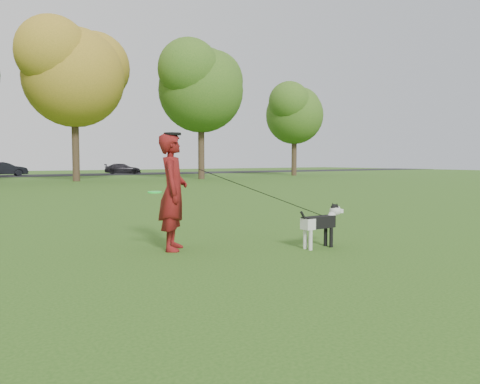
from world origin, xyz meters
TOP-DOWN VIEW (x-y plane):
  - ground at (0.00, 0.00)m, footprint 120.00×120.00m
  - man at (-1.17, 0.52)m, footprint 0.77×0.84m
  - dog at (1.01, -0.71)m, footprint 0.99×0.20m
  - car_mid at (1.21, 40.00)m, footprint 3.83×1.47m
  - car_right at (12.15, 40.00)m, footprint 3.93×2.58m
  - man_held_items at (0.21, -0.13)m, footprint 2.80×1.37m

SIDE VIEW (x-z plane):
  - ground at x=0.00m, z-range 0.00..0.00m
  - dog at x=1.01m, z-range 0.08..0.84m
  - car_right at x=12.15m, z-range 0.02..1.08m
  - car_mid at x=1.21m, z-range 0.02..1.26m
  - man_held_items at x=0.21m, z-range 0.21..1.64m
  - man at x=-1.17m, z-range 0.00..1.94m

